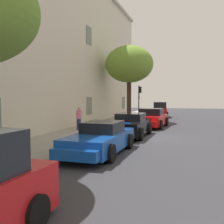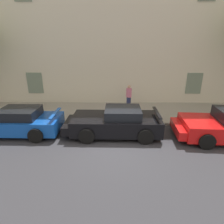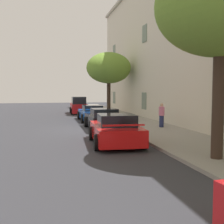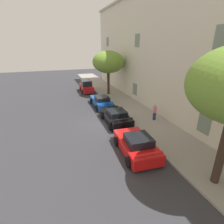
{
  "view_description": "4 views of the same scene",
  "coord_description": "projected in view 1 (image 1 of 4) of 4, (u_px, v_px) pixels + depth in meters",
  "views": [
    {
      "loc": [
        -15.65,
        -2.53,
        2.43
      ],
      "look_at": [
        0.16,
        2.38,
        1.45
      ],
      "focal_mm": 43.14,
      "sensor_mm": 36.0,
      "label": 1
    },
    {
      "loc": [
        -0.02,
        -7.32,
        4.33
      ],
      "look_at": [
        -0.12,
        2.6,
        0.69
      ],
      "focal_mm": 30.17,
      "sensor_mm": 36.0,
      "label": 2
    },
    {
      "loc": [
        18.19,
        -2.33,
        2.57
      ],
      "look_at": [
        0.44,
        1.78,
        1.15
      ],
      "focal_mm": 45.16,
      "sensor_mm": 36.0,
      "label": 3
    },
    {
      "loc": [
        14.68,
        -4.26,
        7.13
      ],
      "look_at": [
        -1.07,
        1.3,
        0.67
      ],
      "focal_mm": 28.13,
      "sensor_mm": 36.0,
      "label": 4
    }
  ],
  "objects": [
    {
      "name": "building_facade",
      "position": [
        22.0,
        35.0,
        17.98
      ],
      "size": [
        43.21,
        5.39,
        12.99
      ],
      "color": "beige",
      "rests_on": "ground"
    },
    {
      "name": "sportscar_red_lead",
      "position": [
        99.0,
        140.0,
        11.24
      ],
      "size": [
        4.99,
        2.11,
        1.32
      ],
      "color": "#144CB2",
      "rests_on": "ground"
    },
    {
      "name": "sportscar_white_middle",
      "position": [
        150.0,
        119.0,
        20.98
      ],
      "size": [
        4.64,
        2.49,
        1.46
      ],
      "color": "red",
      "rests_on": "ground"
    },
    {
      "name": "sportscar_yellow_flank",
      "position": [
        129.0,
        126.0,
        16.09
      ],
      "size": [
        4.71,
        2.23,
        1.38
      ],
      "color": "black",
      "rests_on": "ground"
    },
    {
      "name": "tree_near_kerb",
      "position": [
        129.0,
        64.0,
        25.49
      ],
      "size": [
        4.55,
        4.55,
        7.07
      ],
      "color": "#38281E",
      "rests_on": "sidewalk"
    },
    {
      "name": "hatchback_distant",
      "position": [
        160.0,
        110.0,
        31.17
      ],
      "size": [
        3.73,
        2.0,
        1.75
      ],
      "color": "red",
      "rests_on": "ground"
    },
    {
      "name": "traffic_light",
      "position": [
        140.0,
        96.0,
        27.66
      ],
      "size": [
        0.44,
        0.36,
        3.38
      ],
      "color": "black",
      "rests_on": "sidewalk"
    },
    {
      "name": "sidewalk",
      "position": [
        83.0,
        133.0,
        17.06
      ],
      "size": [
        60.0,
        3.9,
        0.14
      ],
      "primitive_type": "cube",
      "color": "gray",
      "rests_on": "ground"
    },
    {
      "name": "ground_plane",
      "position": [
        150.0,
        137.0,
        15.81
      ],
      "size": [
        80.0,
        80.0,
        0.0
      ],
      "primitive_type": "plane",
      "color": "#333338"
    },
    {
      "name": "pedestrian_admiring",
      "position": [
        79.0,
        118.0,
        18.18
      ],
      "size": [
        0.49,
        0.49,
        1.57
      ],
      "color": "navy",
      "rests_on": "sidewalk"
    }
  ]
}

